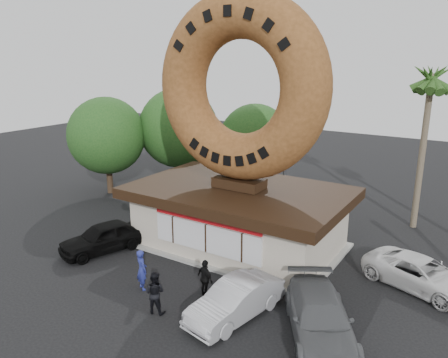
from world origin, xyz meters
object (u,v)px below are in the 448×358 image
car_silver (235,300)px  car_white (422,274)px  person_left (142,270)px  person_right (205,278)px  street_lamp (288,134)px  giant_donut (240,88)px  car_black (103,237)px  car_grey (320,318)px  donut_shop (239,215)px  person_center (155,293)px

car_silver → car_white: bearing=58.5°
person_left → person_right: person_left is taller
street_lamp → giant_donut: bearing=-79.5°
giant_donut → car_silver: 10.23m
street_lamp → car_silver: size_ratio=1.80×
car_black → car_silver: car_black is taller
car_silver → car_grey: bearing=21.6°
car_white → person_left: bearing=141.5°
person_left → person_right: (2.70, 0.99, -0.09)m
giant_donut → car_grey: size_ratio=1.75×
donut_shop → street_lamp: (-1.86, 10.02, 2.72)m
street_lamp → car_black: 15.36m
donut_shop → street_lamp: street_lamp is taller
person_right → car_grey: person_right is taller
giant_donut → car_black: bearing=-142.0°
street_lamp → donut_shop: bearing=-79.5°
person_left → car_grey: person_left is taller
car_white → car_grey: bearing=174.8°
person_left → giant_donut: bearing=-77.2°
person_center → car_black: person_center is taller
person_center → car_white: (8.65, 7.74, -0.19)m
person_center → giant_donut: bearing=-100.2°
person_right → car_black: 7.13m
giant_donut → street_lamp: bearing=100.5°
person_center → car_silver: 3.22m
giant_donut → person_right: giant_donut is taller
car_black → donut_shop: bearing=56.9°
person_center → car_grey: size_ratio=0.33×
giant_donut → car_black: size_ratio=2.05×
person_right → person_left: bearing=39.0°
car_white → donut_shop: bearing=111.7°
person_center → car_white: person_center is taller
giant_donut → person_left: 9.82m
car_silver → car_black: bearing=-178.1°
person_right → car_silver: size_ratio=0.38×
donut_shop → car_silver: (3.33, -5.84, -1.03)m
giant_donut → car_silver: size_ratio=2.08×
giant_donut → street_lamp: 10.91m
car_silver → car_grey: car_grey is taller
street_lamp → person_right: bearing=-77.8°
person_right → car_silver: 1.99m
person_center → person_right: person_center is taller
person_left → person_center: person_left is taller
donut_shop → car_grey: size_ratio=2.11×
car_grey → giant_donut: bearing=110.5°
street_lamp → car_black: bearing=-104.7°
person_left → car_white: bearing=-123.1°
person_left → car_black: bearing=2.0°
donut_shop → person_right: (1.44, -5.20, -0.93)m
person_left → car_grey: (7.82, 0.95, -0.15)m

